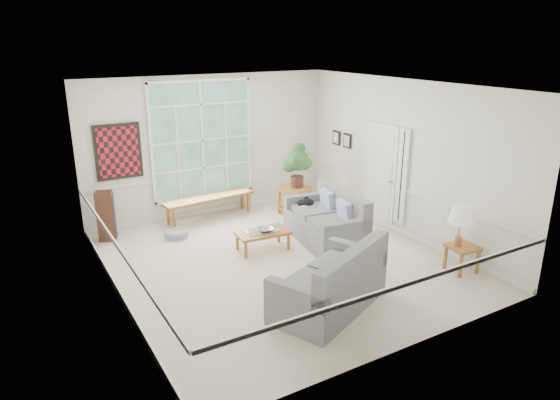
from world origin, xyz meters
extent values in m
cube|color=beige|center=(0.00, 0.00, -0.01)|extent=(5.50, 6.00, 0.01)
cube|color=white|center=(0.00, 0.00, 3.00)|extent=(5.50, 6.00, 0.02)
cube|color=silver|center=(0.00, 3.00, 1.50)|extent=(5.50, 0.02, 3.00)
cube|color=silver|center=(0.00, -3.00, 1.50)|extent=(5.50, 0.02, 3.00)
cube|color=silver|center=(-2.75, 0.00, 1.50)|extent=(0.02, 6.00, 3.00)
cube|color=silver|center=(2.75, 0.00, 1.50)|extent=(0.02, 6.00, 3.00)
cube|color=white|center=(-0.20, 2.96, 1.65)|extent=(2.30, 0.08, 2.40)
cube|color=white|center=(2.71, 0.60, 1.05)|extent=(0.08, 0.90, 2.10)
cube|color=white|center=(2.71, -0.03, 1.15)|extent=(0.08, 0.26, 1.90)
cube|color=maroon|center=(-1.95, 2.95, 1.60)|extent=(0.90, 0.06, 1.10)
cube|color=black|center=(2.71, 1.75, 1.55)|extent=(0.04, 0.26, 0.32)
cube|color=black|center=(2.71, 2.15, 1.55)|extent=(0.04, 0.26, 0.32)
cube|color=slate|center=(1.17, 0.35, 0.50)|extent=(1.22, 1.96, 0.99)
cube|color=slate|center=(-0.19, -1.69, 0.49)|extent=(2.06, 1.61, 0.99)
cube|color=#9B5F28|center=(-0.04, 0.59, 0.18)|extent=(1.00, 0.59, 0.36)
imported|color=gray|center=(0.00, 0.55, 0.40)|extent=(0.37, 0.37, 0.09)
cube|color=#9B5F28|center=(-0.22, 2.65, 0.24)|extent=(2.06, 0.59, 0.47)
cube|color=#9B5F28|center=(1.52, 2.01, 0.30)|extent=(0.77, 0.77, 0.60)
cube|color=#9B5F28|center=(2.40, -1.85, 0.23)|extent=(0.50, 0.50, 0.46)
cylinder|color=gray|center=(-1.21, 1.98, 0.07)|extent=(0.55, 0.55, 0.14)
cube|color=#3B1E16|center=(-2.40, 2.49, 0.49)|extent=(0.37, 0.34, 0.98)
ellipsoid|color=black|center=(1.16, 1.01, 0.59)|extent=(0.40, 0.31, 0.17)
camera|label=1|loc=(-4.02, -6.87, 3.74)|focal=32.00mm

